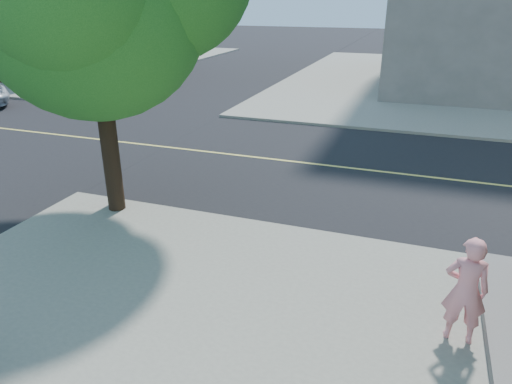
% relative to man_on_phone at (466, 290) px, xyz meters
% --- Properties ---
extents(ground, '(140.00, 140.00, 0.00)m').
position_rel_man_on_phone_xyz_m(ground, '(-8.01, 2.72, -0.96)').
color(ground, black).
rests_on(ground, ground).
extents(road_ew, '(140.00, 9.00, 0.01)m').
position_rel_man_on_phone_xyz_m(road_ew, '(-8.01, 7.22, -0.95)').
color(road_ew, black).
rests_on(road_ew, ground).
extents(sidewalk_nw, '(26.00, 25.00, 0.12)m').
position_rel_man_on_phone_xyz_m(sidewalk_nw, '(-31.01, 24.22, -0.90)').
color(sidewalk_nw, gray).
rests_on(sidewalk_nw, ground).
extents(man_on_phone, '(0.61, 0.40, 1.67)m').
position_rel_man_on_phone_xyz_m(man_on_phone, '(0.00, 0.00, 0.00)').
color(man_on_phone, pink).
rests_on(man_on_phone, sidewalk_se).
extents(signal_pole, '(4.23, 0.48, 4.79)m').
position_rel_man_on_phone_xyz_m(signal_pole, '(-10.01, 2.42, 3.07)').
color(signal_pole, black).
rests_on(signal_pole, sidewalk_se).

